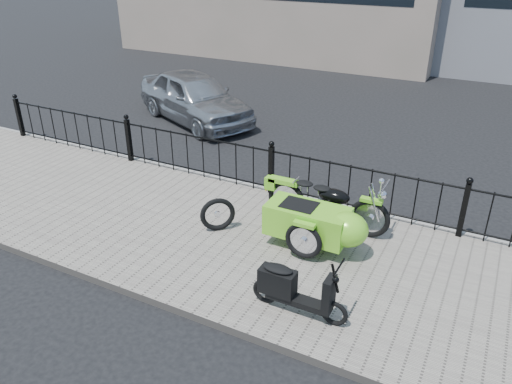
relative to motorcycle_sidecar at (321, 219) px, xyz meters
The scene contains 8 objects.
ground 1.64m from the motorcycle_sidecar, behind, with size 120.00×120.00×0.00m, color black.
sidewalk 1.68m from the motorcycle_sidecar, 163.15° to the right, with size 30.00×3.80×0.12m, color slate.
curb 2.19m from the motorcycle_sidecar, 135.94° to the left, with size 30.00×0.10×0.12m, color gray.
iron_fence 2.03m from the motorcycle_sidecar, 138.78° to the left, with size 14.11×0.11×1.08m.
motorcycle_sidecar is the anchor object (origin of this frame).
scooter 1.72m from the motorcycle_sidecar, 81.61° to the right, with size 1.35×0.39×0.91m.
spare_tire 1.75m from the motorcycle_sidecar, 168.13° to the right, with size 0.60×0.60×0.09m, color black.
sedan_car 7.17m from the motorcycle_sidecar, 139.76° to the left, with size 1.63×4.05×1.38m, color #A2A4A8.
Camera 1 is at (3.76, -6.61, 4.54)m, focal length 35.00 mm.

